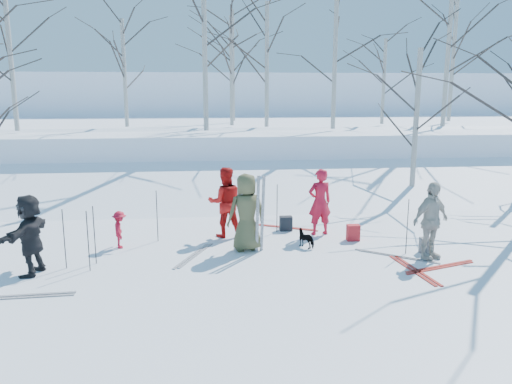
{
  "coord_description": "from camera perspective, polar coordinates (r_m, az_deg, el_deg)",
  "views": [
    {
      "loc": [
        -1.25,
        -10.93,
        3.86
      ],
      "look_at": [
        0.0,
        1.5,
        1.3
      ],
      "focal_mm": 35.0,
      "sensor_mm": 36.0,
      "label": 1
    }
  ],
  "objects": [
    {
      "name": "backpack_grey",
      "position": [
        12.75,
        18.88,
        -5.79
      ],
      "size": [
        0.3,
        0.2,
        0.38
      ],
      "primitive_type": "cube",
      "color": "#53555A",
      "rests_on": "ground"
    },
    {
      "name": "ski_pair_e",
      "position": [
        14.32,
        3.24,
        -4.04
      ],
      "size": [
        1.72,
        2.06,
        0.02
      ],
      "primitive_type": null,
      "rotation": [
        0.0,
        0.0,
        1.11
      ],
      "color": "#A41F17",
      "rests_on": "ground"
    },
    {
      "name": "birch_plateau_b",
      "position": [
        25.07,
        21.12,
        14.96
      ],
      "size": [
        5.45,
        5.45,
        6.92
      ],
      "primitive_type": null,
      "color": "silver",
      "rests_on": "snow_plateau"
    },
    {
      "name": "snow_ramp",
      "position": [
        18.35,
        -1.72,
        -0.08
      ],
      "size": [
        70.0,
        9.49,
        4.12
      ],
      "primitive_type": "cube",
      "rotation": [
        0.3,
        0.0,
        0.0
      ],
      "color": "white",
      "rests_on": "ground"
    },
    {
      "name": "ski_pole_a",
      "position": [
        11.69,
        -21.07,
        -5.05
      ],
      "size": [
        0.02,
        0.02,
        1.34
      ],
      "primitive_type": "cylinder",
      "color": "black",
      "rests_on": "ground"
    },
    {
      "name": "skier_red_seated",
      "position": [
        12.83,
        -15.3,
        -4.17
      ],
      "size": [
        0.44,
        0.65,
        0.93
      ],
      "primitive_type": "imported",
      "rotation": [
        0.0,
        0.0,
        1.74
      ],
      "color": "#B51026",
      "rests_on": "ground"
    },
    {
      "name": "birch_plateau_f",
      "position": [
        21.17,
        -5.9,
        16.74
      ],
      "size": [
        5.62,
        5.62,
        7.17
      ],
      "primitive_type": null,
      "color": "silver",
      "rests_on": "snow_plateau"
    },
    {
      "name": "backpack_red",
      "position": [
        13.29,
        11.04,
        -4.58
      ],
      "size": [
        0.32,
        0.22,
        0.42
      ],
      "primitive_type": "cube",
      "color": "#B41B21",
      "rests_on": "ground"
    },
    {
      "name": "birch_plateau_k",
      "position": [
        27.56,
        -2.66,
        14.13
      ],
      "size": [
        4.64,
        4.64,
        5.78
      ],
      "primitive_type": null,
      "color": "silver",
      "rests_on": "snow_plateau"
    },
    {
      "name": "ski_pair_f",
      "position": [
        11.9,
        20.3,
        -8.04
      ],
      "size": [
        1.34,
        2.02,
        0.02
      ],
      "primitive_type": null,
      "rotation": [
        0.0,
        0.0,
        -1.25
      ],
      "color": "#A41F17",
      "rests_on": "ground"
    },
    {
      "name": "snow_plateau",
      "position": [
        28.1,
        -3.19,
        5.73
      ],
      "size": [
        70.0,
        18.0,
        2.2
      ],
      "primitive_type": "cube",
      "color": "white",
      "rests_on": "ground"
    },
    {
      "name": "birch_plateau_h",
      "position": [
        22.18,
        8.99,
        14.38
      ],
      "size": [
        4.51,
        4.51,
        5.59
      ],
      "primitive_type": null,
      "color": "silver",
      "rests_on": "snow_plateau"
    },
    {
      "name": "upright_ski_right",
      "position": [
        11.95,
        0.76,
        -2.51
      ],
      "size": [
        0.12,
        0.23,
        1.89
      ],
      "primitive_type": "cube",
      "rotation": [
        0.1,
        0.0,
        0.22
      ],
      "color": "silver",
      "rests_on": "ground"
    },
    {
      "name": "skier_grey_west",
      "position": [
        11.57,
        -24.43,
        -4.47
      ],
      "size": [
        0.84,
        1.68,
        1.74
      ],
      "primitive_type": "imported",
      "rotation": [
        0.0,
        0.0,
        4.5
      ],
      "color": "black",
      "rests_on": "ground"
    },
    {
      "name": "ski_pair_c",
      "position": [
        12.02,
        -7.11,
        -7.2
      ],
      "size": [
        1.58,
        2.04,
        0.02
      ],
      "primitive_type": null,
      "rotation": [
        0.0,
        0.0,
        -0.4
      ],
      "color": "silver",
      "rests_on": "ground"
    },
    {
      "name": "ski_pair_b",
      "position": [
        11.53,
        17.64,
        -8.49
      ],
      "size": [
        0.68,
        1.95,
        0.02
      ],
      "primitive_type": null,
      "rotation": [
        0.0,
        0.0,
        0.13
      ],
      "color": "#A41F17",
      "rests_on": "ground"
    },
    {
      "name": "ski_pole_d",
      "position": [
        11.79,
        -17.98,
        -4.71
      ],
      "size": [
        0.02,
        0.02,
        1.34
      ],
      "primitive_type": "cylinder",
      "color": "black",
      "rests_on": "ground"
    },
    {
      "name": "ski_pole_f",
      "position": [
        11.37,
        -18.63,
        -5.34
      ],
      "size": [
        0.02,
        0.02,
        1.34
      ],
      "primitive_type": "cylinder",
      "color": "black",
      "rests_on": "ground"
    },
    {
      "name": "birch_plateau_c",
      "position": [
        23.02,
        -26.23,
        13.36
      ],
      "size": [
        4.57,
        4.57,
        5.67
      ],
      "primitive_type": null,
      "color": "silver",
      "rests_on": "snow_plateau"
    },
    {
      "name": "dog",
      "position": [
        12.57,
        5.8,
        -5.28
      ],
      "size": [
        0.54,
        0.56,
        0.45
      ],
      "primitive_type": "imported",
      "rotation": [
        0.0,
        0.0,
        3.88
      ],
      "color": "black",
      "rests_on": "ground"
    },
    {
      "name": "ski_pole_b",
      "position": [
        13.7,
        2.42,
        -1.89
      ],
      "size": [
        0.02,
        0.02,
        1.34
      ],
      "primitive_type": "cylinder",
      "color": "black",
      "rests_on": "ground"
    },
    {
      "name": "skier_cream_east",
      "position": [
        12.17,
        19.34,
        -3.13
      ],
      "size": [
        1.15,
        0.84,
        1.81
      ],
      "primitive_type": "imported",
      "rotation": [
        0.0,
        0.0,
        0.42
      ],
      "color": "beige",
      "rests_on": "ground"
    },
    {
      "name": "upright_ski_left",
      "position": [
        11.91,
        0.18,
        -2.57
      ],
      "size": [
        0.11,
        0.17,
        1.9
      ],
      "primitive_type": "cube",
      "rotation": [
        0.07,
        0.0,
        0.29
      ],
      "color": "silver",
      "rests_on": "ground"
    },
    {
      "name": "ski_pole_c",
      "position": [
        13.12,
        -11.24,
        -2.72
      ],
      "size": [
        0.02,
        0.02,
        1.34
      ],
      "primitive_type": "cylinder",
      "color": "black",
      "rests_on": "ground"
    },
    {
      "name": "ground",
      "position": [
        11.66,
        0.75,
        -7.76
      ],
      "size": [
        120.0,
        120.0,
        0.0
      ],
      "primitive_type": "plane",
      "color": "white",
      "rests_on": "ground"
    },
    {
      "name": "birch_plateau_i",
      "position": [
        23.84,
        -14.8,
        12.94
      ],
      "size": [
        3.93,
        3.93,
        4.76
      ],
      "primitive_type": null,
      "color": "silver",
      "rests_on": "snow_plateau"
    },
    {
      "name": "skier_olive_center",
      "position": [
        12.09,
        -1.1,
        -2.34
      ],
      "size": [
        1.04,
        0.8,
        1.91
      ],
      "primitive_type": "imported",
      "rotation": [
        0.0,
        0.0,
        3.36
      ],
      "color": "#48482B",
      "rests_on": "ground"
    },
    {
      "name": "skier_red_north",
      "position": [
        13.53,
        7.3,
        -1.14
      ],
      "size": [
        0.72,
        0.54,
        1.81
      ],
      "primitive_type": "imported",
      "rotation": [
        0.0,
        0.0,
        3.32
      ],
      "color": "#B51026",
      "rests_on": "ground"
    },
    {
      "name": "birch_plateau_e",
      "position": [
        23.12,
        1.25,
        14.25
      ],
      "size": [
        4.43,
        4.43,
        5.47
      ],
      "primitive_type": null,
      "color": "silver",
      "rests_on": "snow_plateau"
    },
    {
      "name": "birch_plateau_a",
      "position": [
        29.23,
        21.62,
        14.26
      ],
      "size": [
        5.39,
        5.39,
        6.84
      ],
      "primitive_type": null,
      "color": "silver",
      "rests_on": "snow_plateau"
    },
    {
      "name": "birch_plateau_d",
      "position": [
        25.88,
        14.4,
        12.1
      ],
      "size": [
        3.47,
        3.47,
        4.1
      ],
      "primitive_type": null,
      "color": "silver",
      "rests_on": "snow_plateau"
    },
    {
      "name": "far_hill",
      "position": [
        48.98,
        -4.35,
        9.38
      ],
      "size": [
        90.0,
        30.0,
        6.0
      ],
      "primitive_type": "cube",
      "color": "white",
      "rests_on": "ground"
    },
    {
      "name": "ski_pair_d",
      "position": [
        10.66,
        -25.05,
        -10.74
      ],
      "size": [
        0.39,
        1.92,
        0.02
      ],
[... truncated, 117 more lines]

